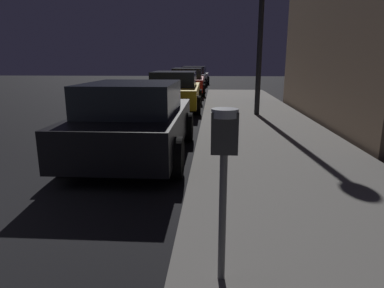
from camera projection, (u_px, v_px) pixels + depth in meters
The scene contains 6 objects.
parking_meter at pixel (224, 154), 2.39m from camera, with size 0.19×0.19×1.34m.
car_black at pixel (135, 120), 6.39m from camera, with size 2.06×4.08×1.43m.
car_yellow_cab at pixel (175, 91), 12.75m from camera, with size 2.10×4.52×1.43m.
car_red at pixel (187, 81), 18.70m from camera, with size 2.09×4.51×1.43m.
car_silver at pixel (194, 76), 25.01m from camera, with size 2.23×4.49×1.43m.
street_lamp at pixel (262, 2), 9.92m from camera, with size 0.44×0.44×5.04m.
Camera 1 is at (4.35, -2.26, 1.81)m, focal length 31.31 mm.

